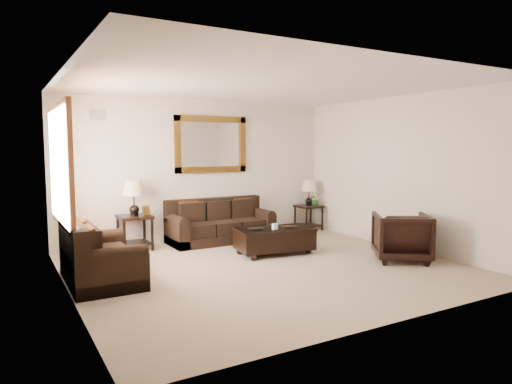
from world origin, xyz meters
TOP-DOWN VIEW (x-y plane):
  - room at (0.00, 0.00)m, footprint 5.51×5.01m
  - window at (-2.70, 0.90)m, footprint 0.07×1.96m
  - mirror at (0.22, 2.47)m, footprint 1.50×0.06m
  - air_vent at (-1.90, 2.48)m, footprint 0.25×0.02m
  - sofa at (0.22, 2.11)m, footprint 1.98×0.85m
  - loveseat at (-2.35, 0.48)m, footprint 0.88×1.48m
  - end_table_left at (-1.39, 2.18)m, footprint 0.56×0.56m
  - end_table_right at (2.40, 2.21)m, footprint 0.49×0.49m
  - coffee_table at (0.57, 0.71)m, footprint 1.37×0.87m
  - armchair at (2.08, -0.69)m, footprint 1.11×1.10m
  - potted_plant at (2.51, 2.12)m, footprint 0.30×0.32m

SIDE VIEW (x-z plane):
  - coffee_table at x=0.57m, z-range 0.00..0.54m
  - sofa at x=0.22m, z-range -0.11..0.70m
  - loveseat at x=-2.35m, z-range -0.11..0.72m
  - armchair at x=2.08m, z-range 0.00..0.84m
  - potted_plant at x=2.51m, z-range 0.54..0.75m
  - end_table_right at x=2.40m, z-range 0.17..1.25m
  - end_table_left at x=-1.39m, z-range 0.19..1.41m
  - room at x=0.00m, z-range 0.00..2.71m
  - window at x=-2.70m, z-range 0.72..2.38m
  - mirror at x=0.22m, z-range 1.30..2.40m
  - air_vent at x=-1.90m, z-range 2.26..2.44m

